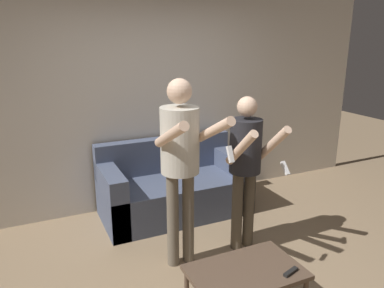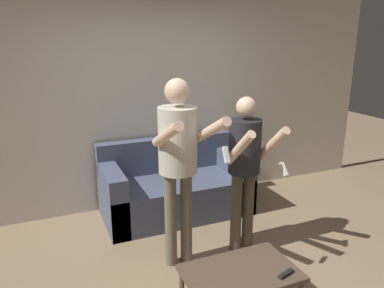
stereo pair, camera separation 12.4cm
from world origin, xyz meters
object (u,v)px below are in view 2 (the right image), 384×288
object	(u,v)px
person_standing_left	(179,152)
couch	(175,189)
coffee_table	(241,275)
remote_on_table	(286,274)
person_standing_right	(245,159)

from	to	relation	value
person_standing_left	couch	bearing A→B (deg)	71.67
coffee_table	remote_on_table	distance (m)	0.34
couch	person_standing_left	xyz separation A→B (m)	(-0.34, -1.03, 0.81)
coffee_table	person_standing_right	bearing A→B (deg)	58.72
person_standing_left	remote_on_table	bearing A→B (deg)	-62.52
person_standing_left	remote_on_table	world-z (taller)	person_standing_left
couch	person_standing_left	size ratio (longest dim) A/B	0.99
person_standing_left	person_standing_right	xyz separation A→B (m)	(0.68, 0.00, -0.16)
couch	coffee_table	bearing A→B (deg)	-94.20
person_standing_left	remote_on_table	size ratio (longest dim) A/B	11.39
person_standing_right	remote_on_table	xyz separation A→B (m)	(-0.19, -0.96, -0.60)
couch	remote_on_table	distance (m)	1.99
person_standing_left	coffee_table	size ratio (longest dim) A/B	2.01
person_standing_right	coffee_table	bearing A→B (deg)	-121.28
couch	person_standing_left	distance (m)	1.35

